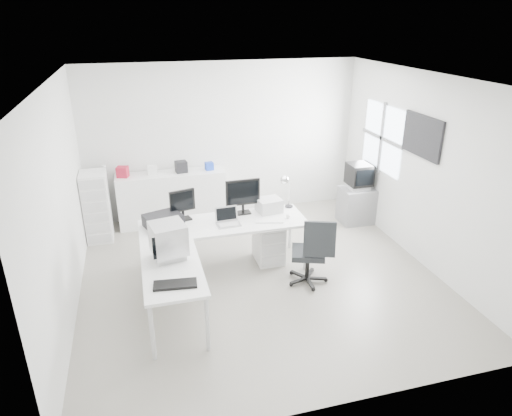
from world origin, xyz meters
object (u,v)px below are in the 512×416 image
object	(u,v)px
inkjet_printer	(163,221)
main_desk	(224,245)
crt_monitor	(168,240)
sideboard	(172,198)
lcd_monitor_large	(243,197)
tv_cabinet	(357,205)
crt_tv	(359,177)
drawer_pedestal	(269,243)
laser_printer	(269,205)
lcd_monitor_small	(182,205)
office_chair	(308,250)
filing_cabinet	(97,207)
side_desk	(174,294)
laptop	(228,218)

from	to	relation	value
inkjet_printer	main_desk	bearing A→B (deg)	-25.72
crt_monitor	sideboard	world-z (taller)	crt_monitor
lcd_monitor_large	tv_cabinet	xyz separation A→B (m)	(2.31, 0.76, -0.70)
lcd_monitor_large	crt_monitor	world-z (taller)	lcd_monitor_large
crt_tv	sideboard	distance (m)	3.37
sideboard	drawer_pedestal	bearing A→B (deg)	-54.80
laser_printer	lcd_monitor_small	bearing A→B (deg)	170.70
lcd_monitor_small	office_chair	xyz separation A→B (m)	(1.60, -0.93, -0.48)
inkjet_printer	filing_cabinet	distance (m)	1.73
main_desk	laser_printer	size ratio (longest dim) A/B	6.80
filing_cabinet	main_desk	bearing A→B (deg)	-39.14
side_desk	office_chair	xyz separation A→B (m)	(1.90, 0.42, 0.13)
crt_tv	drawer_pedestal	bearing A→B (deg)	-153.91
lcd_monitor_large	sideboard	distance (m)	1.94
drawer_pedestal	laser_printer	size ratio (longest dim) A/B	1.70
lcd_monitor_small	laptop	xyz separation A→B (m)	(0.60, -0.35, -0.13)
laser_printer	office_chair	bearing A→B (deg)	-79.27
drawer_pedestal	tv_cabinet	size ratio (longest dim) A/B	0.92
inkjet_printer	crt_tv	size ratio (longest dim) A/B	0.99
laptop	sideboard	distance (m)	2.10
lcd_monitor_small	tv_cabinet	bearing A→B (deg)	-1.14
lcd_monitor_small	laptop	bearing A→B (deg)	-44.70
crt_tv	sideboard	world-z (taller)	crt_tv
drawer_pedestal	laser_printer	distance (m)	0.58
filing_cabinet	drawer_pedestal	bearing A→B (deg)	-29.69
drawer_pedestal	main_desk	bearing A→B (deg)	-175.91
drawer_pedestal	filing_cabinet	xyz separation A→B (m)	(-2.54, 1.45, 0.29)
lcd_monitor_large	tv_cabinet	world-z (taller)	lcd_monitor_large
filing_cabinet	lcd_monitor_large	bearing A→B (deg)	-29.68
inkjet_printer	lcd_monitor_small	bearing A→B (deg)	7.56
main_desk	inkjet_printer	distance (m)	0.97
laptop	office_chair	xyz separation A→B (m)	(1.00, -0.58, -0.36)
laser_printer	crt_monitor	distance (m)	1.93
crt_tv	sideboard	xyz separation A→B (m)	(-3.24, 0.86, -0.40)
inkjet_printer	filing_cabinet	bearing A→B (deg)	106.33
crt_tv	filing_cabinet	world-z (taller)	filing_cabinet
crt_monitor	office_chair	size ratio (longest dim) A/B	0.48
main_desk	laser_printer	world-z (taller)	laser_printer
main_desk	inkjet_printer	size ratio (longest dim) A/B	4.86
inkjet_printer	crt_tv	world-z (taller)	crt_tv
laptop	laser_printer	size ratio (longest dim) A/B	0.97
side_desk	office_chair	distance (m)	1.95
filing_cabinet	laptop	bearing A→B (deg)	-40.20
laser_printer	filing_cabinet	xyz separation A→B (m)	(-2.59, 1.28, -0.26)
lcd_monitor_large	laptop	distance (m)	0.49
main_desk	lcd_monitor_small	distance (m)	0.86
laptop	filing_cabinet	xyz separation A→B (m)	(-1.89, 1.60, -0.27)
crt_monitor	filing_cabinet	xyz separation A→B (m)	(-0.99, 2.35, -0.40)
lcd_monitor_large	filing_cabinet	distance (m)	2.56
main_desk	sideboard	size ratio (longest dim) A/B	1.27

